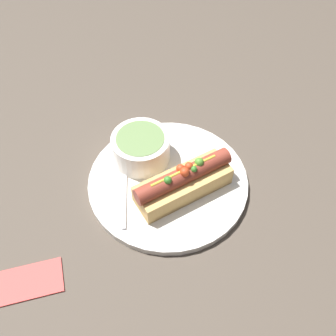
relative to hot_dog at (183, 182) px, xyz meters
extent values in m
plane|color=#4C4238|center=(-0.02, 0.03, -0.04)|extent=(4.00, 4.00, 0.00)
cylinder|color=white|center=(-0.02, 0.03, -0.03)|extent=(0.29, 0.29, 0.01)
cube|color=tan|center=(0.00, 0.00, -0.01)|extent=(0.18, 0.12, 0.04)
cylinder|color=brown|center=(0.00, 0.00, 0.02)|extent=(0.18, 0.10, 0.03)
sphere|color=#387A28|center=(-0.03, -0.02, 0.03)|extent=(0.01, 0.01, 0.01)
sphere|color=#C63F1E|center=(0.00, 0.01, 0.03)|extent=(0.01, 0.01, 0.01)
sphere|color=#518C2D|center=(0.03, 0.01, 0.03)|extent=(0.02, 0.02, 0.02)
sphere|color=#C63F1E|center=(0.01, 0.01, 0.03)|extent=(0.01, 0.01, 0.01)
sphere|color=#387A28|center=(0.02, 0.00, 0.03)|extent=(0.01, 0.01, 0.01)
sphere|color=#C63F1E|center=(0.00, 0.00, 0.03)|extent=(0.02, 0.02, 0.02)
cylinder|color=gold|center=(0.00, 0.00, 0.03)|extent=(0.12, 0.05, 0.01)
cylinder|color=silver|center=(-0.07, 0.09, 0.00)|extent=(0.11, 0.11, 0.05)
cylinder|color=#66844C|center=(-0.07, 0.09, 0.02)|extent=(0.09, 0.09, 0.02)
cube|color=#B7B7BC|center=(-0.10, 0.00, -0.03)|extent=(0.02, 0.12, 0.00)
ellipsoid|color=#B7B7BC|center=(-0.10, 0.07, -0.02)|extent=(0.03, 0.03, 0.01)
cube|color=#E04C47|center=(-0.26, -0.13, -0.04)|extent=(0.11, 0.07, 0.01)
camera|label=1|loc=(-0.08, -0.39, 0.55)|focal=42.00mm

